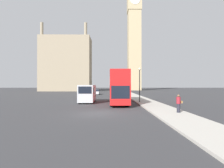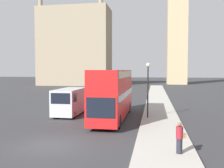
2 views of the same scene
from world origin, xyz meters
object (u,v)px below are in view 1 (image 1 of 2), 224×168
Objects in this scene: clock_tower at (134,31)px; white_van at (87,93)px; street_lamp at (140,79)px; parked_sedan at (96,92)px; red_double_decker_bus at (118,86)px; pedestrian at (179,103)px.

clock_tower reaches higher than white_van.
parked_sedan is (-8.23, 23.19, -2.87)m from street_lamp.
clock_tower reaches higher than red_double_decker_bus.
pedestrian is (9.70, -10.61, -0.44)m from white_van.
clock_tower is at bearing 75.69° from white_van.
clock_tower is at bearing 85.33° from pedestrian.
white_van reaches higher than pedestrian.
red_double_decker_bus is at bearing -77.88° from parked_sedan.
red_double_decker_bus is 3.34m from street_lamp.
white_van is (-4.63, 1.25, -1.11)m from red_double_decker_bus.
clock_tower is at bearing 82.85° from street_lamp.
red_double_decker_bus is at bearing -99.95° from clock_tower.
street_lamp is at bearing 7.52° from red_double_decker_bus.
parked_sedan is at bearing 91.13° from white_van.
clock_tower is 50.93m from parked_sedan.
clock_tower is 5.34× the size of red_double_decker_bus.
street_lamp is at bearing 101.07° from pedestrian.
white_van is 3.21× the size of pedestrian.
pedestrian is at bearing -72.90° from parked_sedan.
clock_tower reaches higher than pedestrian.
parked_sedan is (-10.14, 32.97, -0.33)m from pedestrian.
parked_sedan is at bearing -112.50° from clock_tower.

